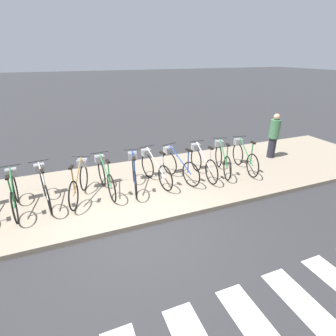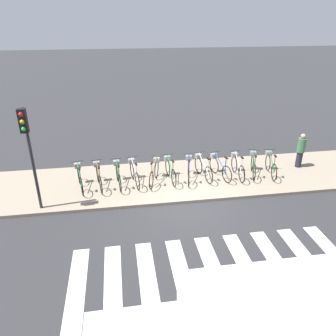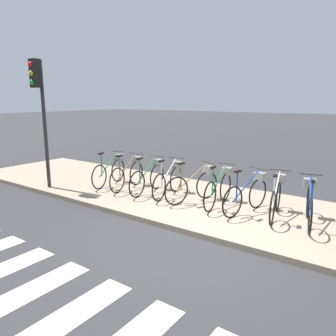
% 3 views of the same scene
% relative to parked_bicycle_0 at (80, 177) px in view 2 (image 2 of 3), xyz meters
% --- Properties ---
extents(ground_plane, '(120.00, 120.00, 0.00)m').
position_rel_parked_bicycle_0_xyz_m(ground_plane, '(3.89, -1.62, -0.57)').
color(ground_plane, '#2D2D30').
extents(sidewalk, '(17.84, 3.61, 0.12)m').
position_rel_parked_bicycle_0_xyz_m(sidewalk, '(3.89, 0.18, -0.51)').
color(sidewalk, gray).
rests_on(sidewalk, ground_plane).
extents(parked_bicycle_0, '(0.51, 1.66, 1.03)m').
position_rel_parked_bicycle_0_xyz_m(parked_bicycle_0, '(0.00, 0.00, 0.00)').
color(parked_bicycle_0, black).
rests_on(parked_bicycle_0, sidewalk).
extents(parked_bicycle_1, '(0.46, 1.67, 1.03)m').
position_rel_parked_bicycle_0_xyz_m(parked_bicycle_1, '(0.71, 0.02, 0.00)').
color(parked_bicycle_1, black).
rests_on(parked_bicycle_1, sidewalk).
extents(parked_bicycle_2, '(0.46, 1.68, 1.03)m').
position_rel_parked_bicycle_0_xyz_m(parked_bicycle_2, '(1.46, 0.03, 0.00)').
color(parked_bicycle_2, black).
rests_on(parked_bicycle_2, sidewalk).
extents(parked_bicycle_3, '(0.46, 1.67, 1.03)m').
position_rel_parked_bicycle_0_xyz_m(parked_bicycle_3, '(2.09, 0.09, 0.00)').
color(parked_bicycle_3, black).
rests_on(parked_bicycle_3, sidewalk).
extents(parked_bicycle_4, '(0.67, 1.60, 1.03)m').
position_rel_parked_bicycle_0_xyz_m(parked_bicycle_4, '(2.90, 0.07, 0.00)').
color(parked_bicycle_4, black).
rests_on(parked_bicycle_4, sidewalk).
extents(parked_bicycle_5, '(0.46, 1.68, 1.03)m').
position_rel_parked_bicycle_0_xyz_m(parked_bicycle_5, '(3.54, 0.15, 0.00)').
color(parked_bicycle_5, black).
rests_on(parked_bicycle_5, sidewalk).
extents(parked_bicycle_6, '(0.52, 1.65, 1.03)m').
position_rel_parked_bicycle_0_xyz_m(parked_bicycle_6, '(4.29, 0.07, 0.00)').
color(parked_bicycle_6, black).
rests_on(parked_bicycle_6, sidewalk).
extents(parked_bicycle_7, '(0.49, 1.66, 1.03)m').
position_rel_parked_bicycle_0_xyz_m(parked_bicycle_7, '(4.90, 0.17, 0.00)').
color(parked_bicycle_7, black).
rests_on(parked_bicycle_7, sidewalk).
extents(parked_bicycle_8, '(0.59, 1.63, 1.03)m').
position_rel_parked_bicycle_0_xyz_m(parked_bicycle_8, '(5.59, 0.12, 0.00)').
color(parked_bicycle_8, black).
rests_on(parked_bicycle_8, sidewalk).
extents(parked_bicycle_9, '(0.46, 1.68, 1.03)m').
position_rel_parked_bicycle_0_xyz_m(parked_bicycle_9, '(6.35, 0.06, 0.00)').
color(parked_bicycle_9, black).
rests_on(parked_bicycle_9, sidewalk).
extents(parked_bicycle_10, '(0.64, 1.62, 1.03)m').
position_rel_parked_bicycle_0_xyz_m(parked_bicycle_10, '(7.05, 0.09, 0.00)').
color(parked_bicycle_10, black).
rests_on(parked_bicycle_10, sidewalk).
extents(parked_bicycle_11, '(0.48, 1.66, 1.03)m').
position_rel_parked_bicycle_0_xyz_m(parked_bicycle_11, '(7.77, -0.00, 0.00)').
color(parked_bicycle_11, black).
rests_on(parked_bicycle_11, sidewalk).
extents(pedestrian, '(0.34, 0.34, 1.53)m').
position_rel_parked_bicycle_0_xyz_m(pedestrian, '(9.34, 0.50, 0.35)').
color(pedestrian, '#23232D').
rests_on(pedestrian, sidewalk).
extents(traffic_light, '(0.24, 0.40, 3.57)m').
position_rel_parked_bicycle_0_xyz_m(traffic_light, '(-1.25, -1.38, 2.12)').
color(traffic_light, '#2D2D2D').
rests_on(traffic_light, sidewalk).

